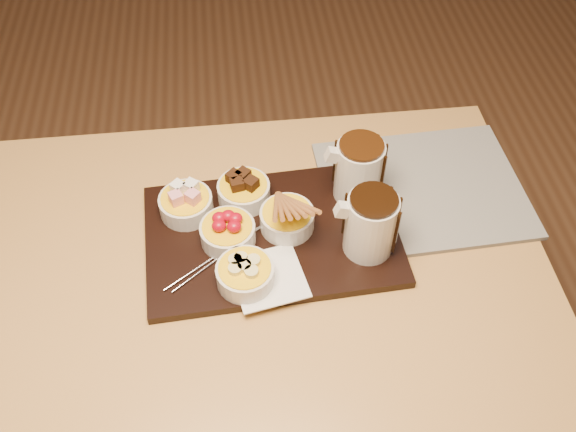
{
  "coord_description": "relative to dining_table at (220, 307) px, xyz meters",
  "views": [
    {
      "loc": [
        0.06,
        -0.66,
        1.68
      ],
      "look_at": [
        0.14,
        0.07,
        0.81
      ],
      "focal_mm": 40.0,
      "sensor_mm": 36.0,
      "label": 1
    }
  ],
  "objects": [
    {
      "name": "napkin",
      "position": [
        0.09,
        -0.03,
        0.12
      ],
      "size": [
        0.14,
        0.14,
        0.0
      ],
      "primitive_type": "cube",
      "rotation": [
        0.0,
        0.0,
        0.19
      ],
      "color": "white",
      "rests_on": "serving_board"
    },
    {
      "name": "dining_table",
      "position": [
        0.0,
        0.0,
        0.0
      ],
      "size": [
        1.2,
        0.8,
        0.75
      ],
      "color": "#BB8A45",
      "rests_on": "ground"
    },
    {
      "name": "fondue_skewers",
      "position": [
        0.02,
        0.04,
        0.12
      ],
      "size": [
        0.17,
        0.23,
        0.01
      ],
      "primitive_type": null,
      "rotation": [
        0.0,
        0.0,
        -0.96
      ],
      "color": "silver",
      "rests_on": "serving_board"
    },
    {
      "name": "bowl_bananas",
      "position": [
        0.05,
        -0.03,
        0.14
      ],
      "size": [
        0.1,
        0.1,
        0.04
      ],
      "primitive_type": "cylinder",
      "color": "silver",
      "rests_on": "serving_board"
    },
    {
      "name": "pitcher_milk_chocolate",
      "position": [
        0.28,
        0.15,
        0.18
      ],
      "size": [
        0.09,
        0.09,
        0.12
      ],
      "primitive_type": "cylinder",
      "rotation": [
        0.0,
        0.0,
        0.05
      ],
      "color": "silver",
      "rests_on": "serving_board"
    },
    {
      "name": "newspaper",
      "position": [
        0.41,
        0.16,
        0.1
      ],
      "size": [
        0.4,
        0.33,
        0.01
      ],
      "primitive_type": "cube",
      "rotation": [
        0.0,
        0.0,
        0.04
      ],
      "color": "beige",
      "rests_on": "dining_table"
    },
    {
      "name": "bowl_cake",
      "position": [
        0.06,
        0.16,
        0.14
      ],
      "size": [
        0.1,
        0.1,
        0.04
      ],
      "primitive_type": "cylinder",
      "color": "silver",
      "rests_on": "serving_board"
    },
    {
      "name": "serving_board",
      "position": [
        0.11,
        0.07,
        0.11
      ],
      "size": [
        0.47,
        0.32,
        0.02
      ],
      "primitive_type": "cube",
      "rotation": [
        0.0,
        0.0,
        0.05
      ],
      "color": "black",
      "rests_on": "dining_table"
    },
    {
      "name": "pitcher_dark_chocolate",
      "position": [
        0.27,
        0.02,
        0.18
      ],
      "size": [
        0.09,
        0.09,
        0.12
      ],
      "primitive_type": "cylinder",
      "rotation": [
        0.0,
        0.0,
        0.05
      ],
      "color": "silver",
      "rests_on": "serving_board"
    },
    {
      "name": "bowl_biscotti",
      "position": [
        0.14,
        0.09,
        0.14
      ],
      "size": [
        0.1,
        0.1,
        0.04
      ],
      "primitive_type": "cylinder",
      "color": "silver",
      "rests_on": "serving_board"
    },
    {
      "name": "bowl_marshmallows",
      "position": [
        -0.05,
        0.14,
        0.14
      ],
      "size": [
        0.1,
        0.1,
        0.04
      ],
      "primitive_type": "cylinder",
      "color": "silver",
      "rests_on": "serving_board"
    },
    {
      "name": "bowl_strawberries",
      "position": [
        0.03,
        0.07,
        0.14
      ],
      "size": [
        0.1,
        0.1,
        0.04
      ],
      "primitive_type": "cylinder",
      "color": "silver",
      "rests_on": "serving_board"
    }
  ]
}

